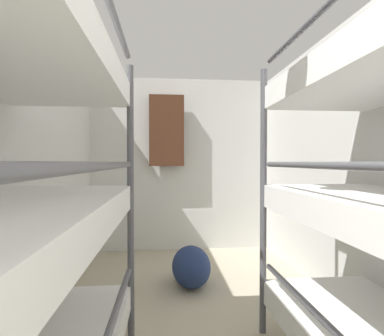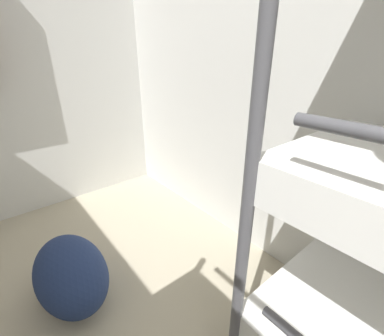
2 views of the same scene
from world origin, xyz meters
name	(u,v)px [view 1 (image 1 of 2)]	position (x,y,z in m)	size (l,w,h in m)	color
wall_back	(181,164)	(0.00, 4.36, 1.13)	(2.48, 0.06, 2.27)	silver
duffel_bag	(191,266)	(0.03, 3.16, 0.18)	(0.36, 0.57, 0.36)	navy
hanging_coat	(167,131)	(-0.19, 4.21, 1.57)	(0.44, 0.12, 0.90)	#472819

